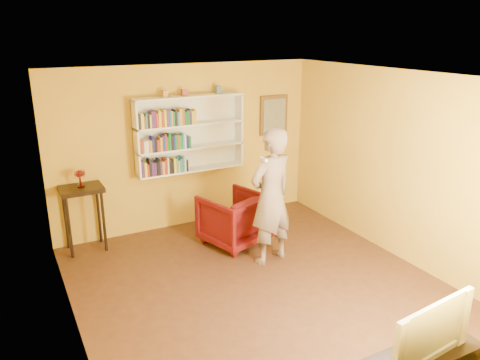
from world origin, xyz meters
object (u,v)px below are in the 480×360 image
person (271,197)px  television (423,327)px  bookshelf (189,134)px  console_table (82,198)px  ruby_lustre (80,175)px  armchair (234,219)px

person → television: person is taller
bookshelf → console_table: size_ratio=1.79×
ruby_lustre → armchair: 2.38m
console_table → armchair: (2.09, -0.84, -0.43)m
bookshelf → person: 1.93m
console_table → television: television is taller
bookshelf → ruby_lustre: bearing=-174.9°
bookshelf → console_table: 1.94m
console_table → ruby_lustre: (-0.00, 0.00, 0.36)m
console_table → television: (2.07, -4.50, -0.08)m
bookshelf → console_table: bookshelf is taller
console_table → ruby_lustre: bearing=123.7°
bookshelf → person: bearing=-73.9°
console_table → armchair: console_table is taller
console_table → armchair: bearing=-21.9°
person → television: bearing=73.6°
ruby_lustre → television: (2.07, -4.50, -0.44)m
console_table → person: bearing=-35.0°
armchair → person: (0.20, -0.76, 0.58)m
bookshelf → ruby_lustre: (-1.78, -0.16, -0.41)m
armchair → console_table: bearing=-38.7°
person → console_table: bearing=-47.2°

